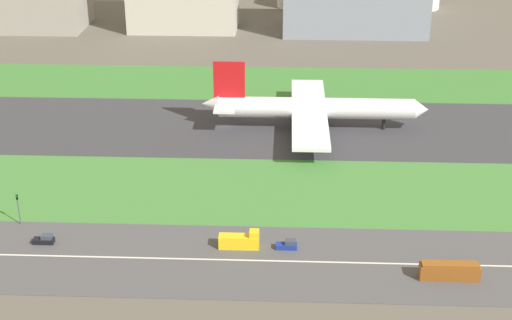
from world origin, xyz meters
TOP-DOWN VIEW (x-y plane):
  - ground_plane at (0.00, 0.00)m, footprint 800.00×800.00m
  - runway at (0.00, 0.00)m, footprint 280.00×46.00m
  - grass_median_north at (0.00, 41.00)m, footprint 280.00×36.00m
  - grass_median_south at (0.00, -41.00)m, footprint 280.00×36.00m
  - highway at (0.00, -73.00)m, footprint 280.00×28.00m
  - highway_centerline at (0.00, -73.00)m, footprint 266.00×0.50m
  - airliner at (24.64, 0.00)m, footprint 65.00×56.00m
  - car_0 at (-32.73, -68.00)m, footprint 4.40×1.80m
  - car_1 at (18.40, -68.00)m, footprint 4.40×1.80m
  - truck_0 at (8.59, -68.00)m, footprint 8.40×2.50m
  - bus_0 at (49.82, -78.00)m, footprint 11.60×2.50m
  - traffic_light at (-40.57, -60.01)m, footprint 0.36×0.50m

SIDE VIEW (x-z plane):
  - ground_plane at x=0.00m, z-range 0.00..0.00m
  - runway at x=0.00m, z-range 0.00..0.10m
  - grass_median_north at x=0.00m, z-range 0.00..0.10m
  - grass_median_south at x=0.00m, z-range 0.00..0.10m
  - highway at x=0.00m, z-range 0.00..0.10m
  - highway_centerline at x=0.00m, z-range 0.10..0.11m
  - car_0 at x=-32.73m, z-range -0.08..1.92m
  - car_1 at x=18.40m, z-range -0.08..1.92m
  - truck_0 at x=8.59m, z-range -0.33..3.67m
  - bus_0 at x=49.82m, z-range 0.07..3.57m
  - traffic_light at x=-40.57m, z-range 0.69..7.89m
  - airliner at x=24.64m, z-range -3.62..16.08m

